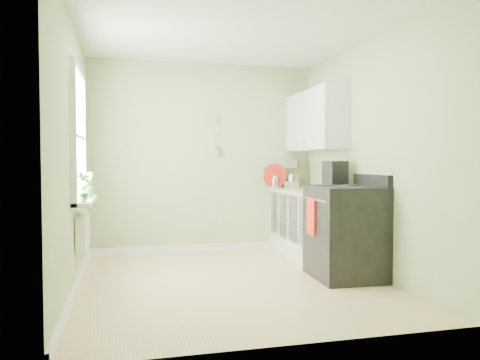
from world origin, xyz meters
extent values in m
cube|color=tan|center=(0.00, 0.00, -0.01)|extent=(3.20, 3.60, 0.02)
cube|color=white|center=(0.00, 0.00, 2.71)|extent=(3.20, 3.60, 0.02)
cube|color=#A5B67C|center=(0.00, 1.81, 1.35)|extent=(3.20, 0.02, 2.70)
cube|color=#A5B67C|center=(-1.61, 0.00, 1.35)|extent=(0.02, 3.60, 2.70)
cube|color=#A5B67C|center=(1.61, 0.00, 1.35)|extent=(0.02, 3.60, 2.70)
cube|color=white|center=(1.30, 1.00, 0.43)|extent=(0.60, 1.60, 0.87)
cube|color=beige|center=(1.29, 1.00, 0.89)|extent=(0.64, 1.60, 0.04)
cube|color=white|center=(1.43, 1.10, 1.85)|extent=(0.35, 1.40, 0.80)
cube|color=white|center=(-1.59, 0.30, 1.55)|extent=(0.02, 1.00, 1.30)
cube|color=white|center=(-1.57, 0.30, 2.24)|extent=(0.06, 1.14, 0.07)
cube|color=white|center=(-1.57, 0.30, 0.86)|extent=(0.06, 1.14, 0.07)
cube|color=white|center=(-1.57, 0.30, 1.55)|extent=(0.04, 1.00, 0.04)
cube|color=white|center=(-1.51, 0.30, 0.88)|extent=(0.18, 1.14, 0.04)
cube|color=white|center=(-1.54, 0.25, 0.55)|extent=(0.12, 0.50, 0.35)
cylinder|color=beige|center=(0.20, 1.78, 1.88)|extent=(0.02, 0.02, 0.10)
cylinder|color=silver|center=(0.20, 1.78, 1.76)|extent=(0.01, 0.01, 0.16)
cylinder|color=silver|center=(0.20, 1.78, 1.42)|extent=(0.01, 0.14, 0.14)
cube|color=black|center=(1.27, -0.13, 0.49)|extent=(0.75, 0.87, 0.99)
cube|color=black|center=(1.27, -0.13, 1.00)|extent=(0.75, 0.87, 0.03)
cube|color=black|center=(1.59, -0.13, 1.07)|extent=(0.11, 0.84, 0.15)
cylinder|color=#B2B2B7|center=(0.91, -0.13, 0.88)|extent=(0.06, 0.68, 0.02)
cube|color=red|center=(0.91, -0.02, 0.68)|extent=(0.03, 0.24, 0.42)
cube|color=#B2B2B7|center=(1.31, 1.72, 0.95)|extent=(0.32, 0.39, 0.09)
cube|color=#B2B2B7|center=(1.31, 1.87, 1.11)|extent=(0.16, 0.13, 0.25)
cube|color=#B2B2B7|center=(1.31, 1.74, 1.26)|extent=(0.25, 0.37, 0.11)
sphere|color=#B2B2B7|center=(1.31, 1.87, 1.29)|extent=(0.13, 0.13, 0.13)
cylinder|color=silver|center=(1.31, 1.65, 1.02)|extent=(0.19, 0.19, 0.16)
cylinder|color=silver|center=(1.05, 1.72, 0.98)|extent=(0.11, 0.11, 0.15)
cone|color=silver|center=(1.05, 1.72, 1.08)|extent=(0.11, 0.11, 0.04)
cylinder|color=silver|center=(0.97, 1.72, 1.01)|extent=(0.10, 0.03, 0.08)
cube|color=black|center=(1.37, 0.35, 1.11)|extent=(0.25, 0.27, 0.39)
cylinder|color=black|center=(1.33, 0.35, 0.99)|extent=(0.12, 0.12, 0.13)
cylinder|color=#AC1E0F|center=(1.05, 1.72, 1.09)|extent=(0.35, 0.07, 0.35)
cylinder|color=#A69685|center=(1.21, 0.91, 0.94)|extent=(0.06, 0.06, 0.06)
cylinder|color=#AC1E0F|center=(1.21, 0.91, 0.98)|extent=(0.07, 0.07, 0.01)
imported|color=#3C6E2E|center=(-1.50, -0.15, 1.06)|extent=(0.20, 0.19, 0.31)
imported|color=#3C6E2E|center=(-1.50, 0.36, 1.04)|extent=(0.15, 0.17, 0.29)
imported|color=#3C6E2E|center=(-1.50, 0.62, 1.03)|extent=(0.16, 0.16, 0.27)
camera|label=1|loc=(-1.10, -4.86, 1.29)|focal=35.00mm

